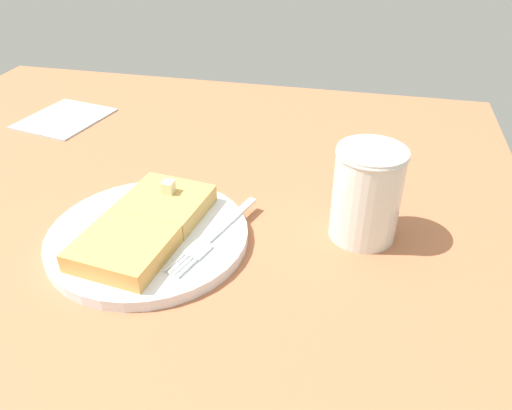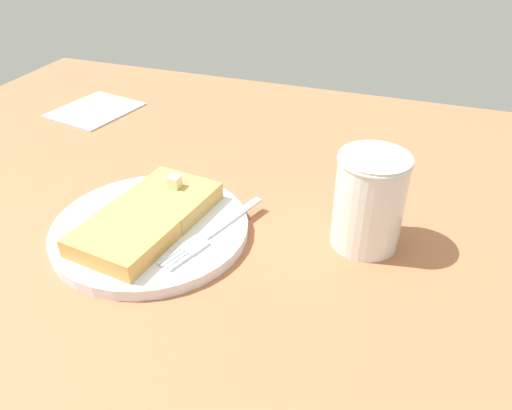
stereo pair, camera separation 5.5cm
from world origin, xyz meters
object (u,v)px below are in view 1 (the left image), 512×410
object	(u,v)px
fork	(211,239)
syrup_jar	(366,198)
plate	(148,236)
napkin	(65,118)

from	to	relation	value
fork	syrup_jar	xyz separation A→B (cm)	(-6.69, 16.31, 3.50)
syrup_jar	plate	bearing A→B (deg)	-74.13
fork	napkin	world-z (taller)	fork
plate	napkin	xyz separation A→B (cm)	(-29.09, -27.89, -0.61)
fork	syrup_jar	distance (cm)	17.97
plate	fork	size ratio (longest dim) A/B	1.46
fork	napkin	bearing A→B (deg)	-129.40
syrup_jar	napkin	world-z (taller)	syrup_jar
plate	napkin	bearing A→B (deg)	-136.21
plate	fork	bearing A→B (deg)	90.51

